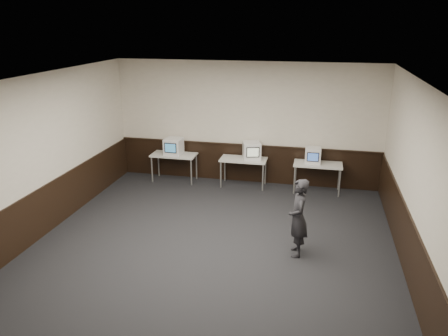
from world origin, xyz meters
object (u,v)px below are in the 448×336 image
(emac_center, at_px, (252,151))
(emac_right, at_px, (313,155))
(desk_center, at_px, (243,161))
(desk_right, at_px, (318,166))
(emac_left, at_px, (174,146))
(desk_left, at_px, (174,157))
(person, at_px, (298,218))

(emac_center, height_order, emac_right, emac_center)
(desk_center, height_order, desk_right, same)
(emac_left, height_order, emac_right, emac_left)
(emac_left, xyz_separation_m, emac_right, (3.65, 0.06, -0.03))
(desk_left, height_order, desk_right, same)
(desk_right, bearing_deg, person, -95.25)
(emac_center, relative_size, emac_right, 1.33)
(desk_right, distance_m, emac_left, 3.80)
(desk_left, relative_size, desk_center, 1.00)
(desk_left, relative_size, emac_left, 2.43)
(desk_left, distance_m, emac_right, 3.67)
(desk_right, bearing_deg, desk_center, 180.00)
(desk_center, distance_m, emac_center, 0.36)
(emac_left, bearing_deg, desk_center, 2.81)
(emac_left, bearing_deg, desk_right, 2.44)
(desk_left, xyz_separation_m, emac_right, (3.66, 0.03, 0.27))
(desk_right, bearing_deg, emac_left, -179.64)
(emac_center, bearing_deg, desk_center, 175.25)
(desk_left, height_order, emac_left, emac_left)
(emac_right, bearing_deg, desk_left, 179.40)
(desk_center, distance_m, desk_right, 1.90)
(desk_right, relative_size, emac_right, 2.80)
(desk_right, height_order, emac_right, emac_right)
(desk_left, relative_size, desk_right, 1.00)
(desk_right, bearing_deg, emac_center, 178.58)
(person, bearing_deg, emac_left, -142.65)
(emac_left, distance_m, person, 4.79)
(desk_left, xyz_separation_m, person, (3.50, -3.30, 0.06))
(desk_center, bearing_deg, emac_center, 11.59)
(desk_center, relative_size, person, 0.81)
(emac_right, bearing_deg, desk_right, -15.21)
(desk_center, relative_size, emac_center, 2.11)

